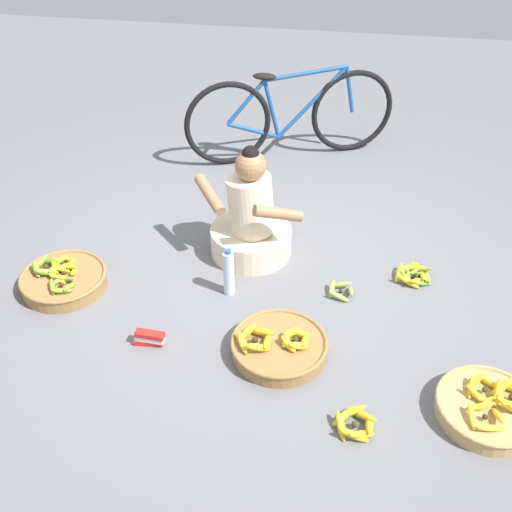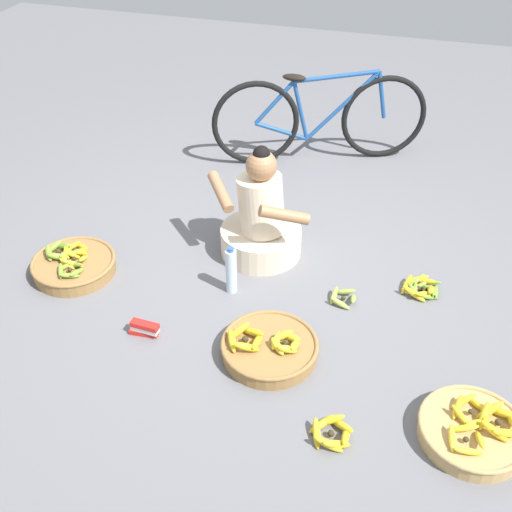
# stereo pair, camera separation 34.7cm
# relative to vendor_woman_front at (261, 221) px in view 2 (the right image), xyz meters

# --- Properties ---
(ground_plane) EXTENTS (10.00, 10.00, 0.00)m
(ground_plane) POSITION_rel_vendor_woman_front_xyz_m (0.12, -0.30, -0.24)
(ground_plane) COLOR slate
(vendor_woman_front) EXTENTS (0.72, 0.54, 0.76)m
(vendor_woman_front) POSITION_rel_vendor_woman_front_xyz_m (0.00, 0.00, 0.00)
(vendor_woman_front) COLOR beige
(vendor_woman_front) RESTS_ON ground
(bicycle_leaning) EXTENTS (1.59, 0.70, 0.73)m
(bicycle_leaning) POSITION_rel_vendor_woman_front_xyz_m (0.09, 1.35, 0.12)
(bicycle_leaning) COLOR black
(bicycle_leaning) RESTS_ON ground
(banana_basket_mid_left) EXTENTS (0.50, 0.50, 0.17)m
(banana_basket_mid_left) POSITION_rel_vendor_woman_front_xyz_m (1.35, -1.12, -0.19)
(banana_basket_mid_left) COLOR tan
(banana_basket_mid_left) RESTS_ON ground
(banana_basket_mid_right) EXTENTS (0.52, 0.52, 0.17)m
(banana_basket_mid_right) POSITION_rel_vendor_woman_front_xyz_m (0.30, -0.87, -0.19)
(banana_basket_mid_right) COLOR olive
(banana_basket_mid_right) RESTS_ON ground
(banana_basket_front_right) EXTENTS (0.52, 0.52, 0.16)m
(banana_basket_front_right) POSITION_rel_vendor_woman_front_xyz_m (-1.06, -0.53, -0.18)
(banana_basket_front_right) COLOR olive
(banana_basket_front_right) RESTS_ON ground
(loose_bananas_back_left) EXTENTS (0.23, 0.23, 0.10)m
(loose_bananas_back_left) POSITION_rel_vendor_woman_front_xyz_m (0.72, -1.30, -0.21)
(loose_bananas_back_left) COLOR gold
(loose_bananas_back_left) RESTS_ON ground
(loose_bananas_front_left) EXTENTS (0.24, 0.24, 0.09)m
(loose_bananas_front_left) POSITION_rel_vendor_woman_front_xyz_m (1.04, -0.11, -0.21)
(loose_bananas_front_left) COLOR olive
(loose_bananas_front_left) RESTS_ON ground
(loose_bananas_back_right) EXTENTS (0.16, 0.16, 0.08)m
(loose_bananas_back_right) POSITION_rel_vendor_woman_front_xyz_m (0.60, -0.33, -0.21)
(loose_bananas_back_right) COLOR #9EB747
(loose_bananas_back_right) RESTS_ON ground
(water_bottle) EXTENTS (0.07, 0.07, 0.32)m
(water_bottle) POSITION_rel_vendor_woman_front_xyz_m (-0.06, -0.42, -0.09)
(water_bottle) COLOR silver
(water_bottle) RESTS_ON ground
(packet_carton_stack) EXTENTS (0.18, 0.07, 0.09)m
(packet_carton_stack) POSITION_rel_vendor_woman_front_xyz_m (-0.40, -0.92, -0.20)
(packet_carton_stack) COLOR red
(packet_carton_stack) RESTS_ON ground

